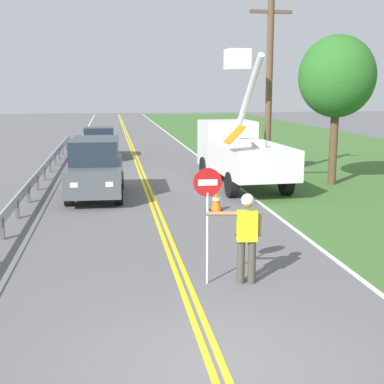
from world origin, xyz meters
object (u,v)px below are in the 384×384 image
at_px(utility_pole_near, 269,85).
at_px(oncoming_suv_nearest, 96,168).
at_px(utility_bucket_truck, 240,150).
at_px(roadside_tree_verge, 337,77).
at_px(traffic_cone_mid, 216,201).
at_px(stop_sign_paddle, 208,200).
at_px(traffic_cone_lead, 245,224).
at_px(oncoming_sedan_second, 99,143).
at_px(flagger_worker, 246,232).

bearing_deg(utility_pole_near, oncoming_suv_nearest, -156.16).
xyz_separation_m(utility_bucket_truck, roadside_tree_verge, (3.71, -0.67, 2.86)).
relative_size(utility_bucket_truck, roadside_tree_verge, 1.17).
relative_size(utility_pole_near, traffic_cone_mid, 10.82).
distance_m(utility_pole_near, roadside_tree_verge, 3.01).
xyz_separation_m(utility_pole_near, traffic_cone_mid, (-3.49, -6.13, -3.63)).
bearing_deg(stop_sign_paddle, traffic_cone_lead, 63.57).
height_order(utility_pole_near, roadside_tree_verge, utility_pole_near).
distance_m(utility_pole_near, traffic_cone_mid, 7.93).
bearing_deg(traffic_cone_mid, roadside_tree_verge, 35.52).
xyz_separation_m(oncoming_suv_nearest, roadside_tree_verge, (9.41, 1.09, 3.21)).
distance_m(utility_bucket_truck, oncoming_suv_nearest, 5.98).
xyz_separation_m(utility_bucket_truck, traffic_cone_lead, (-1.74, -7.73, -1.08)).
height_order(stop_sign_paddle, utility_bucket_truck, utility_bucket_truck).
bearing_deg(utility_pole_near, oncoming_sedan_second, 133.00).
height_order(stop_sign_paddle, utility_pole_near, utility_pole_near).
distance_m(stop_sign_paddle, oncoming_sedan_second, 20.47).
relative_size(oncoming_suv_nearest, roadside_tree_verge, 0.79).
relative_size(flagger_worker, traffic_cone_mid, 2.61).
xyz_separation_m(oncoming_sedan_second, roadside_tree_verge, (9.49, -10.07, 3.44)).
height_order(flagger_worker, stop_sign_paddle, stop_sign_paddle).
bearing_deg(utility_pole_near, flagger_worker, -108.48).
height_order(traffic_cone_lead, roadside_tree_verge, roadside_tree_verge).
relative_size(oncoming_suv_nearest, traffic_cone_lead, 6.66).
xyz_separation_m(oncoming_suv_nearest, traffic_cone_mid, (3.82, -2.90, -0.72)).
bearing_deg(stop_sign_paddle, flagger_worker, -7.61).
distance_m(flagger_worker, utility_bucket_truck, 11.30).
height_order(utility_bucket_truck, traffic_cone_lead, utility_bucket_truck).
bearing_deg(traffic_cone_mid, traffic_cone_lead, -87.41).
bearing_deg(utility_bucket_truck, oncoming_sedan_second, 121.61).
relative_size(oncoming_suv_nearest, traffic_cone_mid, 6.66).
bearing_deg(flagger_worker, stop_sign_paddle, 172.39).
xyz_separation_m(utility_pole_near, traffic_cone_lead, (-3.35, -9.20, -3.63)).
relative_size(flagger_worker, oncoming_suv_nearest, 0.39).
bearing_deg(roadside_tree_verge, flagger_worker, -121.23).
xyz_separation_m(stop_sign_paddle, oncoming_suv_nearest, (-2.38, 9.14, -0.65)).
height_order(utility_pole_near, traffic_cone_lead, utility_pole_near).
height_order(utility_bucket_truck, oncoming_suv_nearest, utility_bucket_truck).
xyz_separation_m(stop_sign_paddle, oncoming_sedan_second, (-2.46, 20.30, -0.88)).
xyz_separation_m(oncoming_sedan_second, traffic_cone_lead, (4.04, -17.13, -0.50)).
bearing_deg(oncoming_suv_nearest, traffic_cone_lead, -56.45).
distance_m(flagger_worker, utility_pole_near, 13.47).
bearing_deg(oncoming_sedan_second, roadside_tree_verge, -46.69).
relative_size(flagger_worker, traffic_cone_lead, 2.61).
bearing_deg(roadside_tree_verge, oncoming_suv_nearest, -173.39).
bearing_deg(traffic_cone_mid, oncoming_sedan_second, 105.51).
xyz_separation_m(utility_bucket_truck, utility_pole_near, (1.61, 1.47, 2.55)).
height_order(utility_bucket_truck, oncoming_sedan_second, utility_bucket_truck).
relative_size(flagger_worker, roadside_tree_verge, 0.31).
relative_size(stop_sign_paddle, oncoming_sedan_second, 0.57).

